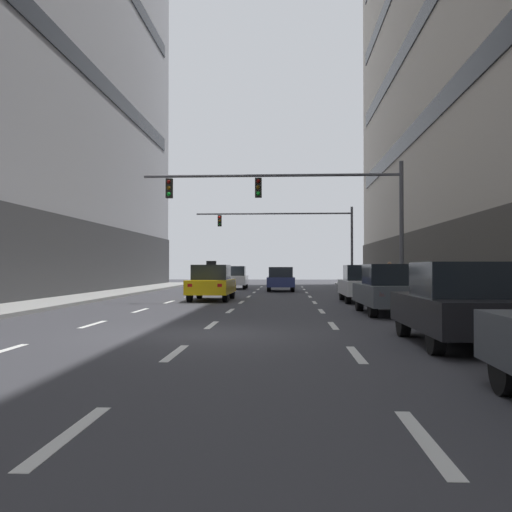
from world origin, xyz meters
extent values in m
plane|color=#38383D|center=(0.00, 0.00, 0.00)|extent=(120.00, 120.00, 0.00)
cube|color=silver|center=(-3.23, -3.00, 0.00)|extent=(0.16, 2.00, 0.01)
cube|color=silver|center=(-3.23, 2.00, 0.00)|extent=(0.16, 2.00, 0.01)
cube|color=silver|center=(-3.23, 7.00, 0.00)|extent=(0.16, 2.00, 0.01)
cube|color=silver|center=(-3.23, 12.00, 0.00)|extent=(0.16, 2.00, 0.01)
cube|color=silver|center=(-3.23, 17.00, 0.00)|extent=(0.16, 2.00, 0.01)
cube|color=silver|center=(-3.23, 22.00, 0.00)|extent=(0.16, 2.00, 0.01)
cube|color=silver|center=(-3.23, 27.00, 0.00)|extent=(0.16, 2.00, 0.01)
cube|color=silver|center=(-3.23, 32.00, 0.00)|extent=(0.16, 2.00, 0.01)
cube|color=silver|center=(0.00, -8.00, 0.00)|extent=(0.16, 2.00, 0.01)
cube|color=silver|center=(0.00, -3.00, 0.00)|extent=(0.16, 2.00, 0.01)
cube|color=silver|center=(0.00, 2.00, 0.00)|extent=(0.16, 2.00, 0.01)
cube|color=silver|center=(0.00, 7.00, 0.00)|extent=(0.16, 2.00, 0.01)
cube|color=silver|center=(0.00, 12.00, 0.00)|extent=(0.16, 2.00, 0.01)
cube|color=silver|center=(0.00, 17.00, 0.00)|extent=(0.16, 2.00, 0.01)
cube|color=silver|center=(0.00, 22.00, 0.00)|extent=(0.16, 2.00, 0.01)
cube|color=silver|center=(0.00, 27.00, 0.00)|extent=(0.16, 2.00, 0.01)
cube|color=silver|center=(0.00, 32.00, 0.00)|extent=(0.16, 2.00, 0.01)
cube|color=silver|center=(3.23, -8.00, 0.00)|extent=(0.16, 2.00, 0.01)
cube|color=silver|center=(3.23, -3.00, 0.00)|extent=(0.16, 2.00, 0.01)
cube|color=silver|center=(3.23, 2.00, 0.00)|extent=(0.16, 2.00, 0.01)
cube|color=silver|center=(3.23, 7.00, 0.00)|extent=(0.16, 2.00, 0.01)
cube|color=silver|center=(3.23, 12.00, 0.00)|extent=(0.16, 2.00, 0.01)
cube|color=silver|center=(3.23, 17.00, 0.00)|extent=(0.16, 2.00, 0.01)
cube|color=silver|center=(3.23, 22.00, 0.00)|extent=(0.16, 2.00, 0.01)
cube|color=silver|center=(3.23, 27.00, 0.00)|extent=(0.16, 2.00, 0.01)
cube|color=silver|center=(3.23, 32.00, 0.00)|extent=(0.16, 2.00, 0.01)
cylinder|color=black|center=(-2.57, 28.91, 0.33)|extent=(0.23, 0.66, 0.65)
cylinder|color=black|center=(-0.99, 28.95, 0.33)|extent=(0.23, 0.66, 0.65)
cylinder|color=black|center=(-2.52, 26.24, 0.33)|extent=(0.23, 0.66, 0.65)
cylinder|color=black|center=(-0.93, 26.27, 0.33)|extent=(0.23, 0.66, 0.65)
cube|color=white|center=(-1.75, 27.59, 0.64)|extent=(1.92, 4.40, 0.63)
cube|color=black|center=(-1.75, 27.39, 1.30)|extent=(1.63, 1.92, 0.67)
cube|color=white|center=(-2.43, 29.72, 0.76)|extent=(0.20, 0.08, 0.14)
cube|color=red|center=(-2.34, 25.44, 0.76)|extent=(0.20, 0.08, 0.14)
cube|color=white|center=(-1.16, 29.75, 0.76)|extent=(0.20, 0.08, 0.14)
cube|color=red|center=(-1.07, 25.47, 0.76)|extent=(0.20, 0.08, 0.14)
cylinder|color=black|center=(-2.30, 14.82, 0.33)|extent=(0.23, 0.67, 0.67)
cylinder|color=black|center=(-0.69, 14.81, 0.33)|extent=(0.23, 0.67, 0.67)
cylinder|color=black|center=(-2.33, 12.10, 0.33)|extent=(0.23, 0.67, 0.67)
cylinder|color=black|center=(-0.71, 12.08, 0.33)|extent=(0.23, 0.67, 0.67)
cube|color=yellow|center=(-1.51, 13.45, 0.66)|extent=(1.90, 4.46, 0.65)
cube|color=black|center=(-1.51, 13.25, 1.32)|extent=(1.63, 1.93, 0.69)
cube|color=white|center=(-2.14, 15.64, 0.77)|extent=(0.20, 0.08, 0.14)
cube|color=red|center=(-2.18, 11.28, 0.77)|extent=(0.20, 0.08, 0.14)
cube|color=white|center=(-0.84, 15.63, 0.77)|extent=(0.20, 0.08, 0.14)
cube|color=red|center=(-0.88, 11.27, 0.77)|extent=(0.20, 0.08, 0.14)
cube|color=black|center=(-1.51, 13.25, 1.76)|extent=(0.45, 0.21, 0.18)
cylinder|color=black|center=(0.84, 25.33, 0.31)|extent=(0.22, 0.63, 0.63)
cylinder|color=black|center=(2.36, 25.35, 0.31)|extent=(0.22, 0.63, 0.63)
cylinder|color=black|center=(0.88, 22.76, 0.31)|extent=(0.22, 0.63, 0.63)
cylinder|color=black|center=(2.40, 22.78, 0.31)|extent=(0.22, 0.63, 0.63)
cube|color=navy|center=(1.62, 24.05, 0.62)|extent=(1.81, 4.21, 0.61)
cube|color=black|center=(1.62, 23.86, 1.25)|extent=(1.55, 1.83, 0.65)
cube|color=white|center=(0.98, 26.10, 0.73)|extent=(0.19, 0.08, 0.13)
cube|color=red|center=(1.03, 21.99, 0.73)|extent=(0.19, 0.08, 0.13)
cube|color=white|center=(2.20, 26.11, 0.73)|extent=(0.19, 0.08, 0.13)
cube|color=red|center=(2.26, 22.01, 0.73)|extent=(0.19, 0.08, 0.13)
cylinder|color=black|center=(4.64, -6.14, 0.33)|extent=(0.24, 0.67, 0.66)
cube|color=white|center=(4.82, -5.33, 0.76)|extent=(0.20, 0.09, 0.14)
cylinder|color=black|center=(4.60, -0.29, 0.33)|extent=(0.22, 0.66, 0.66)
cylinder|color=black|center=(6.20, -0.28, 0.33)|extent=(0.22, 0.66, 0.66)
cylinder|color=black|center=(4.62, -2.98, 0.33)|extent=(0.22, 0.66, 0.66)
cube|color=black|center=(5.41, -1.63, 0.65)|extent=(1.86, 4.40, 0.64)
cube|color=black|center=(5.41, -1.83, 1.31)|extent=(1.61, 1.91, 0.68)
cube|color=white|center=(4.75, 0.52, 0.76)|extent=(0.20, 0.08, 0.14)
cube|color=red|center=(4.78, -3.79, 0.76)|extent=(0.20, 0.08, 0.14)
cube|color=white|center=(6.04, 0.53, 0.76)|extent=(0.20, 0.08, 0.14)
cylinder|color=black|center=(4.58, 7.21, 0.33)|extent=(0.24, 0.66, 0.66)
cylinder|color=black|center=(6.18, 7.25, 0.33)|extent=(0.24, 0.66, 0.66)
cylinder|color=black|center=(4.64, 4.51, 0.33)|extent=(0.24, 0.66, 0.66)
cylinder|color=black|center=(6.24, 4.55, 0.33)|extent=(0.24, 0.66, 0.66)
cube|color=#474C51|center=(5.41, 5.88, 0.65)|extent=(1.94, 4.44, 0.64)
cube|color=black|center=(5.42, 5.68, 1.31)|extent=(1.64, 1.94, 0.68)
cube|color=white|center=(4.72, 8.03, 0.76)|extent=(0.20, 0.08, 0.14)
cube|color=red|center=(4.82, 3.71, 0.76)|extent=(0.20, 0.08, 0.14)
cube|color=white|center=(6.00, 8.06, 0.76)|extent=(0.20, 0.08, 0.14)
cube|color=red|center=(6.11, 3.74, 0.76)|extent=(0.20, 0.08, 0.14)
cylinder|color=black|center=(4.61, 13.91, 0.33)|extent=(0.22, 0.66, 0.66)
cylinder|color=black|center=(6.21, 13.91, 0.33)|extent=(0.22, 0.66, 0.66)
cylinder|color=black|center=(4.61, 11.21, 0.33)|extent=(0.22, 0.66, 0.66)
cylinder|color=black|center=(6.21, 11.21, 0.33)|extent=(0.22, 0.66, 0.66)
cube|color=white|center=(5.41, 12.56, 0.65)|extent=(1.85, 4.40, 0.64)
cube|color=black|center=(5.41, 12.36, 1.31)|extent=(1.60, 1.90, 0.68)
cube|color=white|center=(4.77, 14.72, 0.76)|extent=(0.20, 0.08, 0.14)
cube|color=red|center=(4.76, 10.40, 0.76)|extent=(0.20, 0.08, 0.14)
cube|color=white|center=(6.06, 14.72, 0.76)|extent=(0.20, 0.08, 0.14)
cube|color=red|center=(6.05, 10.40, 0.76)|extent=(0.20, 0.08, 0.14)
cylinder|color=#4C4C51|center=(6.86, 11.13, 3.09)|extent=(0.18, 0.18, 5.91)
cylinder|color=#4C4C51|center=(1.35, 11.13, 5.48)|extent=(11.02, 0.12, 0.12)
cube|color=black|center=(0.80, 11.13, 4.96)|extent=(0.28, 0.24, 0.84)
sphere|color=#4B0704|center=(0.80, 10.99, 5.22)|extent=(0.17, 0.17, 0.17)
sphere|color=#523505|center=(0.80, 10.99, 4.96)|extent=(0.17, 0.17, 0.17)
sphere|color=green|center=(0.80, 10.99, 4.70)|extent=(0.17, 0.17, 0.17)
cube|color=black|center=(-3.06, 11.13, 4.96)|extent=(0.28, 0.24, 0.84)
sphere|color=#4B0704|center=(-3.06, 10.99, 5.22)|extent=(0.17, 0.17, 0.17)
sphere|color=#523505|center=(-3.06, 10.99, 4.96)|extent=(0.17, 0.17, 0.17)
sphere|color=green|center=(-3.06, 10.99, 4.70)|extent=(0.17, 0.17, 0.17)
cylinder|color=#4C4C51|center=(6.86, 29.45, 3.10)|extent=(0.18, 0.18, 5.93)
cylinder|color=#4C4C51|center=(1.04, 29.45, 5.58)|extent=(11.64, 0.12, 0.12)
cube|color=black|center=(-3.03, 29.45, 5.06)|extent=(0.28, 0.24, 0.84)
sphere|color=red|center=(-3.03, 29.31, 5.32)|extent=(0.17, 0.17, 0.17)
sphere|color=#523505|center=(-3.03, 29.31, 5.06)|extent=(0.17, 0.17, 0.17)
sphere|color=#073E10|center=(-3.03, 29.31, 4.80)|extent=(0.17, 0.17, 0.17)
cylinder|color=black|center=(7.65, 17.97, 0.58)|extent=(0.13, 0.13, 0.87)
cylinder|color=black|center=(7.48, 17.96, 0.58)|extent=(0.13, 0.13, 0.87)
cube|color=black|center=(7.56, 17.97, 1.32)|extent=(0.36, 0.23, 0.62)
sphere|color=#9E704C|center=(7.56, 17.97, 1.74)|extent=(0.22, 0.22, 0.22)
cylinder|color=black|center=(7.78, 17.98, 1.35)|extent=(0.09, 0.09, 0.56)
cylinder|color=black|center=(7.34, 17.95, 1.35)|extent=(0.09, 0.09, 0.56)
camera|label=1|loc=(2.00, -13.18, 1.54)|focal=39.99mm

